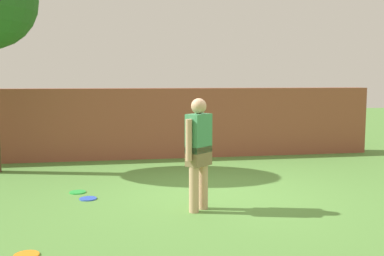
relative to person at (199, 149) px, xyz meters
name	(u,v)px	position (x,y,z in m)	size (l,w,h in m)	color
ground_plane	(216,196)	(0.44, 0.75, -0.90)	(40.00, 40.00, 0.00)	#568C3D
brick_wall	(119,124)	(-1.06, 4.50, -0.06)	(12.48, 0.50, 1.67)	brown
person	(199,149)	(0.00, 0.00, 0.00)	(0.42, 0.40, 1.62)	tan
frisbee_orange	(26,255)	(-2.13, -1.32, -0.89)	(0.27, 0.27, 0.02)	orange
frisbee_blue	(88,199)	(-1.61, 0.89, -0.89)	(0.27, 0.27, 0.02)	blue
frisbee_green	(78,192)	(-1.81, 1.34, -0.89)	(0.27, 0.27, 0.02)	green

